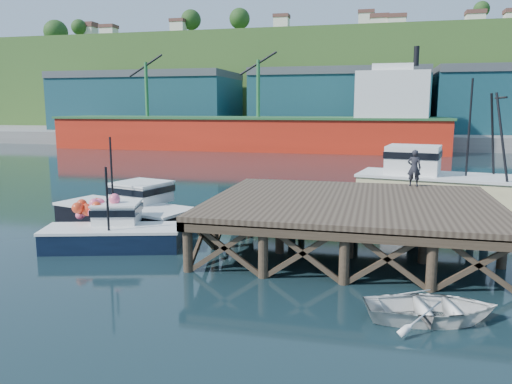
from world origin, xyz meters
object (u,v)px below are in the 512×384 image
(boat_navy, at_px, (114,231))
(boat_black, at_px, (129,209))
(trawler, at_px, (452,182))
(dinghy, at_px, (432,308))
(dockworker, at_px, (414,168))

(boat_navy, bearing_deg, boat_black, 93.41)
(trawler, bearing_deg, boat_black, -142.02)
(trawler, distance_m, dinghy, 17.62)
(trawler, xyz_separation_m, dinghy, (-2.78, -17.36, -1.19))
(boat_navy, xyz_separation_m, boat_black, (-1.39, 3.97, 0.11))
(boat_black, relative_size, trawler, 0.66)
(trawler, relative_size, dinghy, 3.22)
(dockworker, bearing_deg, boat_navy, 35.58)
(dinghy, bearing_deg, boat_black, 46.01)
(dinghy, bearing_deg, boat_navy, 57.31)
(boat_navy, bearing_deg, dinghy, -36.34)
(boat_navy, height_order, dinghy, boat_navy)
(boat_navy, distance_m, dockworker, 14.67)
(boat_black, height_order, dinghy, boat_black)
(boat_black, bearing_deg, dinghy, -15.79)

